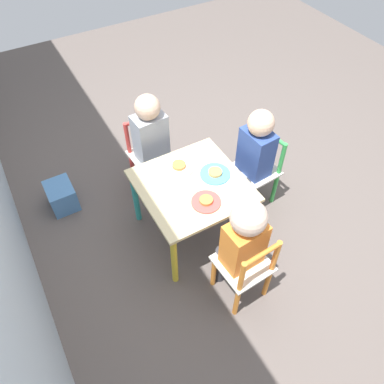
{
  "coord_description": "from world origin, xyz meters",
  "views": [
    {
      "loc": [
        -1.24,
        0.7,
        2.01
      ],
      "look_at": [
        0.0,
        0.0,
        0.38
      ],
      "focal_mm": 35.0,
      "sensor_mm": 36.0,
      "label": 1
    }
  ],
  "objects_px": {
    "kids_table": "(192,192)",
    "chair_green": "(257,171)",
    "chair_orange": "(245,269)",
    "child_left": "(242,240)",
    "child_front": "(254,153)",
    "plate_front": "(215,173)",
    "plate_left": "(206,201)",
    "child_right": "(152,139)",
    "storage_bin": "(62,196)",
    "chair_red": "(150,156)",
    "plate_right": "(179,166)"
  },
  "relations": [
    {
      "from": "chair_green",
      "to": "child_left",
      "type": "height_order",
      "value": "child_left"
    },
    {
      "from": "storage_bin",
      "to": "chair_orange",
      "type": "bearing_deg",
      "value": -148.88
    },
    {
      "from": "chair_orange",
      "to": "child_front",
      "type": "xyz_separation_m",
      "value": [
        0.55,
        -0.42,
        0.19
      ]
    },
    {
      "from": "child_right",
      "to": "plate_front",
      "type": "distance_m",
      "value": 0.49
    },
    {
      "from": "kids_table",
      "to": "child_left",
      "type": "height_order",
      "value": "child_left"
    },
    {
      "from": "child_right",
      "to": "plate_front",
      "type": "bearing_deg",
      "value": -71.76
    },
    {
      "from": "kids_table",
      "to": "storage_bin",
      "type": "xyz_separation_m",
      "value": [
        0.62,
        0.66,
        -0.29
      ]
    },
    {
      "from": "child_right",
      "to": "child_front",
      "type": "distance_m",
      "value": 0.64
    },
    {
      "from": "plate_front",
      "to": "plate_right",
      "type": "bearing_deg",
      "value": 45.0
    },
    {
      "from": "child_front",
      "to": "child_right",
      "type": "bearing_deg",
      "value": -135.21
    },
    {
      "from": "chair_green",
      "to": "chair_orange",
      "type": "bearing_deg",
      "value": -45.54
    },
    {
      "from": "chair_red",
      "to": "plate_left",
      "type": "height_order",
      "value": "chair_red"
    },
    {
      "from": "chair_green",
      "to": "plate_right",
      "type": "xyz_separation_m",
      "value": [
        0.11,
        0.51,
        0.19
      ]
    },
    {
      "from": "chair_green",
      "to": "child_left",
      "type": "xyz_separation_m",
      "value": [
        -0.49,
        0.49,
        0.2
      ]
    },
    {
      "from": "kids_table",
      "to": "chair_green",
      "type": "bearing_deg",
      "value": -85.63
    },
    {
      "from": "chair_orange",
      "to": "child_front",
      "type": "relative_size",
      "value": 0.7
    },
    {
      "from": "plate_right",
      "to": "child_front",
      "type": "bearing_deg",
      "value": -104.74
    },
    {
      "from": "child_left",
      "to": "plate_right",
      "type": "height_order",
      "value": "child_left"
    },
    {
      "from": "kids_table",
      "to": "plate_left",
      "type": "height_order",
      "value": "plate_left"
    },
    {
      "from": "chair_orange",
      "to": "child_right",
      "type": "distance_m",
      "value": 0.99
    },
    {
      "from": "kids_table",
      "to": "chair_green",
      "type": "height_order",
      "value": "chair_green"
    },
    {
      "from": "chair_green",
      "to": "child_front",
      "type": "relative_size",
      "value": 0.7
    },
    {
      "from": "child_left",
      "to": "child_front",
      "type": "bearing_deg",
      "value": -134.4
    },
    {
      "from": "child_front",
      "to": "chair_orange",
      "type": "bearing_deg",
      "value": -42.0
    },
    {
      "from": "plate_right",
      "to": "storage_bin",
      "type": "distance_m",
      "value": 0.89
    },
    {
      "from": "plate_front",
      "to": "child_front",
      "type": "bearing_deg",
      "value": -83.41
    },
    {
      "from": "plate_front",
      "to": "storage_bin",
      "type": "height_order",
      "value": "plate_front"
    },
    {
      "from": "child_right",
      "to": "child_front",
      "type": "bearing_deg",
      "value": -44.84
    },
    {
      "from": "kids_table",
      "to": "plate_right",
      "type": "bearing_deg",
      "value": 0.0
    },
    {
      "from": "child_right",
      "to": "child_left",
      "type": "xyz_separation_m",
      "value": [
        -0.91,
        -0.06,
        0.0
      ]
    },
    {
      "from": "chair_green",
      "to": "plate_front",
      "type": "distance_m",
      "value": 0.41
    },
    {
      "from": "child_right",
      "to": "chair_orange",
      "type": "bearing_deg",
      "value": -90.38
    },
    {
      "from": "child_front",
      "to": "storage_bin",
      "type": "height_order",
      "value": "child_front"
    },
    {
      "from": "plate_front",
      "to": "plate_left",
      "type": "height_order",
      "value": "same"
    },
    {
      "from": "child_front",
      "to": "plate_front",
      "type": "bearing_deg",
      "value": -87.77
    },
    {
      "from": "chair_green",
      "to": "plate_front",
      "type": "xyz_separation_m",
      "value": [
        -0.04,
        0.36,
        0.19
      ]
    },
    {
      "from": "kids_table",
      "to": "storage_bin",
      "type": "distance_m",
      "value": 0.95
    },
    {
      "from": "child_left",
      "to": "plate_right",
      "type": "distance_m",
      "value": 0.61
    },
    {
      "from": "plate_left",
      "to": "plate_right",
      "type": "bearing_deg",
      "value": -0.0
    },
    {
      "from": "chair_orange",
      "to": "storage_bin",
      "type": "xyz_separation_m",
      "value": [
        1.14,
        0.69,
        -0.17
      ]
    },
    {
      "from": "kids_table",
      "to": "chair_green",
      "type": "xyz_separation_m",
      "value": [
        0.04,
        -0.51,
        -0.12
      ]
    },
    {
      "from": "child_left",
      "to": "storage_bin",
      "type": "bearing_deg",
      "value": -60.9
    },
    {
      "from": "plate_right",
      "to": "chair_red",
      "type": "bearing_deg",
      "value": 5.69
    },
    {
      "from": "kids_table",
      "to": "chair_red",
      "type": "bearing_deg",
      "value": 4.0
    },
    {
      "from": "kids_table",
      "to": "plate_front",
      "type": "relative_size",
      "value": 3.33
    },
    {
      "from": "child_right",
      "to": "plate_right",
      "type": "xyz_separation_m",
      "value": [
        -0.3,
        -0.03,
        0.0
      ]
    },
    {
      "from": "storage_bin",
      "to": "chair_green",
      "type": "bearing_deg",
      "value": -116.52
    },
    {
      "from": "child_front",
      "to": "chair_green",
      "type": "bearing_deg",
      "value": 90.0
    },
    {
      "from": "chair_red",
      "to": "chair_green",
      "type": "height_order",
      "value": "same"
    },
    {
      "from": "chair_orange",
      "to": "child_front",
      "type": "distance_m",
      "value": 0.72
    }
  ]
}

